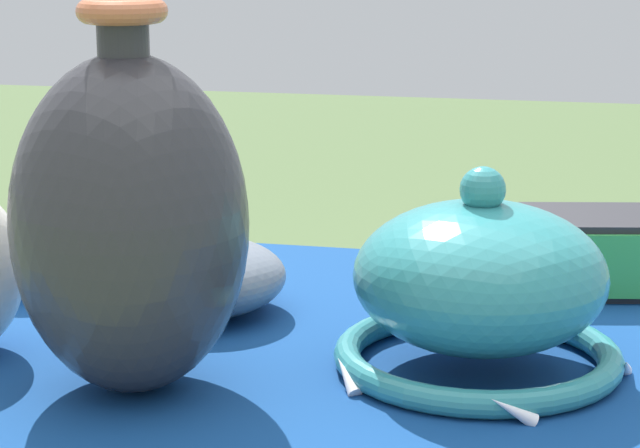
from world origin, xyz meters
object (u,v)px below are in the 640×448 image
mosaic_tile_box (588,252)px  bowl_shallow_slate (205,276)px  vase_dome_bell (479,291)px  bowl_shallow_porcelain (30,252)px  vase_tall_bulbous (130,222)px

mosaic_tile_box → bowl_shallow_slate: size_ratio=0.95×
vase_dome_bell → mosaic_tile_box: bearing=71.6°
mosaic_tile_box → bowl_shallow_slate: 0.38m
vase_dome_bell → mosaic_tile_box: vase_dome_bell is taller
vase_dome_bell → bowl_shallow_porcelain: size_ratio=2.22×
vase_tall_bulbous → vase_dome_bell: vase_tall_bulbous is taller
vase_tall_bulbous → vase_dome_bell: (0.26, 0.10, -0.07)m
vase_tall_bulbous → mosaic_tile_box: 0.50m
vase_tall_bulbous → bowl_shallow_slate: vase_tall_bulbous is taller
vase_tall_bulbous → bowl_shallow_slate: (-0.01, 0.20, -0.10)m
mosaic_tile_box → vase_dome_bell: bearing=-119.9°
vase_dome_bell → bowl_shallow_slate: (-0.26, 0.09, -0.03)m
mosaic_tile_box → bowl_shallow_slate: mosaic_tile_box is taller
vase_dome_bell → bowl_shallow_slate: size_ratio=1.63×
mosaic_tile_box → bowl_shallow_porcelain: bearing=-179.2°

